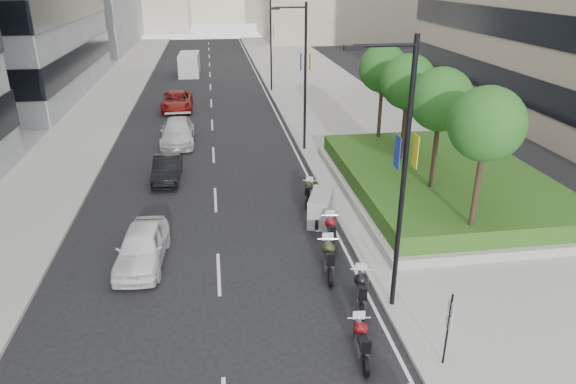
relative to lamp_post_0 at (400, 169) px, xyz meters
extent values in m
plane|color=black|center=(-4.14, -1.00, -5.07)|extent=(160.00, 160.00, 0.00)
cube|color=#9E9B93|center=(4.86, 29.00, -4.99)|extent=(10.00, 100.00, 0.15)
cube|color=#9E9B93|center=(-16.14, 29.00, -4.99)|extent=(8.00, 100.00, 0.15)
cube|color=silver|center=(-0.44, 29.00, -5.06)|extent=(0.12, 100.00, 0.01)
cube|color=silver|center=(-5.64, 29.00, -5.06)|extent=(0.12, 100.00, 0.01)
cube|color=#A3A098|center=(5.86, 9.00, -4.72)|extent=(10.00, 14.00, 0.40)
cube|color=#1D4413|center=(5.86, 9.00, -4.12)|extent=(9.40, 13.40, 0.80)
cylinder|color=#332319|center=(4.36, 3.00, -2.52)|extent=(0.22, 0.22, 4.00)
sphere|color=#1D551A|center=(4.36, 3.00, 0.38)|extent=(2.80, 2.80, 2.80)
cylinder|color=#332319|center=(4.36, 7.00, -2.52)|extent=(0.22, 0.22, 4.00)
sphere|color=#1D551A|center=(4.36, 7.00, 0.38)|extent=(2.80, 2.80, 2.80)
cylinder|color=#332319|center=(4.36, 11.00, -2.52)|extent=(0.22, 0.22, 4.00)
sphere|color=#1D551A|center=(4.36, 11.00, 0.38)|extent=(2.80, 2.80, 2.80)
cylinder|color=#332319|center=(4.36, 15.00, -2.52)|extent=(0.22, 0.22, 4.00)
sphere|color=#1D551A|center=(4.36, 15.00, 0.38)|extent=(2.80, 2.80, 2.80)
cylinder|color=black|center=(0.16, 0.00, -0.57)|extent=(0.16, 0.16, 9.00)
cylinder|color=black|center=(-0.74, 0.00, 3.63)|extent=(1.80, 0.10, 0.10)
cube|color=black|center=(-1.64, 0.00, 3.58)|extent=(0.50, 0.22, 0.14)
cube|color=yellow|center=(0.44, 0.00, 0.53)|extent=(0.02, 0.45, 1.00)
cube|color=#1C2E9C|center=(-0.12, 0.00, 0.53)|extent=(0.02, 0.45, 1.00)
cylinder|color=black|center=(0.16, 17.00, -0.57)|extent=(0.16, 0.16, 9.00)
cylinder|color=black|center=(-0.74, 17.00, 3.63)|extent=(1.80, 0.10, 0.10)
cube|color=black|center=(-1.64, 17.00, 3.58)|extent=(0.50, 0.22, 0.14)
cube|color=yellow|center=(0.44, 17.00, 0.53)|extent=(0.02, 0.45, 1.00)
cube|color=#1C2E9C|center=(-0.12, 17.00, 0.53)|extent=(0.02, 0.45, 1.00)
cylinder|color=black|center=(0.16, 35.00, -0.57)|extent=(0.16, 0.16, 9.00)
cube|color=yellow|center=(0.44, 35.00, 0.53)|extent=(0.02, 0.45, 1.00)
cube|color=#1C2E9C|center=(-0.12, 35.00, 0.53)|extent=(0.02, 0.45, 1.00)
cylinder|color=black|center=(0.66, -3.00, -3.82)|extent=(0.06, 0.06, 2.50)
cube|color=silver|center=(0.66, -3.00, -3.02)|extent=(0.02, 0.32, 0.42)
cube|color=silver|center=(0.66, -3.00, -3.52)|extent=(0.02, 0.32, 0.42)
cylinder|color=black|center=(-1.64, -2.99, -4.77)|extent=(0.17, 0.59, 0.58)
cylinder|color=black|center=(-1.50, -1.49, -4.77)|extent=(0.17, 0.59, 0.58)
cube|color=silver|center=(-1.58, -2.29, -4.61)|extent=(0.36, 0.82, 0.40)
sphere|color=maroon|center=(-1.55, -1.98, -4.26)|extent=(0.45, 0.45, 0.45)
cube|color=black|center=(-1.60, -2.57, -4.31)|extent=(0.33, 0.73, 0.15)
cylinder|color=silver|center=(-1.52, -1.73, -4.05)|extent=(0.70, 0.11, 0.05)
cylinder|color=black|center=(-1.08, -0.61, -4.75)|extent=(0.27, 0.65, 0.64)
cylinder|color=black|center=(-0.70, 1.00, -4.75)|extent=(0.27, 0.65, 0.64)
cube|color=silver|center=(-0.90, 0.15, -4.57)|extent=(0.50, 0.92, 0.43)
sphere|color=black|center=(-0.82, 0.48, -4.18)|extent=(0.49, 0.49, 0.49)
cube|color=black|center=(-0.97, -0.15, -4.24)|extent=(0.46, 0.82, 0.16)
cylinder|color=silver|center=(-0.76, 0.75, -3.95)|extent=(0.75, 0.23, 0.05)
cylinder|color=black|center=(-1.63, 1.59, -4.73)|extent=(0.22, 0.67, 0.66)
cylinder|color=black|center=(-1.40, 3.28, -4.73)|extent=(0.22, 0.67, 0.66)
cube|color=silver|center=(-1.52, 2.38, -4.55)|extent=(0.44, 0.94, 0.45)
sphere|color=#30311B|center=(-1.48, 2.73, -4.15)|extent=(0.51, 0.51, 0.51)
cube|color=black|center=(-1.57, 2.06, -4.21)|extent=(0.40, 0.83, 0.17)
cylinder|color=silver|center=(-1.44, 3.01, -3.91)|extent=(0.79, 0.16, 0.05)
cylinder|color=black|center=(-1.03, 3.85, -4.75)|extent=(0.20, 0.63, 0.62)
cylinder|color=black|center=(-0.82, 5.44, -4.75)|extent=(0.20, 0.63, 0.62)
cube|color=silver|center=(-0.93, 4.60, -4.58)|extent=(0.41, 0.88, 0.42)
sphere|color=maroon|center=(-0.89, 4.92, -4.20)|extent=(0.48, 0.48, 0.48)
cube|color=black|center=(-0.97, 4.30, -4.26)|extent=(0.37, 0.78, 0.16)
cylinder|color=silver|center=(-0.86, 5.19, -3.98)|extent=(0.74, 0.14, 0.05)
cylinder|color=black|center=(-1.19, 6.05, -4.74)|extent=(0.34, 0.66, 0.65)
cylinder|color=black|center=(-0.62, 7.64, -4.74)|extent=(0.34, 0.66, 0.65)
cube|color=gray|center=(-0.90, 6.85, -4.38)|extent=(1.59, 2.39, 1.32)
cylinder|color=black|center=(-1.27, 8.26, -4.79)|extent=(0.26, 0.57, 0.56)
cylinder|color=black|center=(-0.88, 9.65, -4.79)|extent=(0.26, 0.57, 0.56)
cube|color=silver|center=(-1.09, 8.91, -4.63)|extent=(0.47, 0.81, 0.38)
sphere|color=#2C2D19|center=(-1.01, 9.20, -4.29)|extent=(0.43, 0.43, 0.43)
cube|color=black|center=(-1.16, 8.65, -4.34)|extent=(0.43, 0.72, 0.14)
cylinder|color=silver|center=(-0.94, 9.43, -4.09)|extent=(0.65, 0.23, 0.05)
imported|color=white|center=(-8.54, 4.20, -4.33)|extent=(2.04, 4.45, 1.48)
imported|color=black|center=(-8.19, 13.08, -4.41)|extent=(1.47, 3.99, 1.30)
imported|color=silver|center=(-7.94, 19.82, -4.30)|extent=(2.25, 5.33, 1.54)
imported|color=maroon|center=(-8.44, 29.03, -4.32)|extent=(2.51, 5.36, 1.48)
cube|color=silver|center=(-7.86, 45.19, -3.91)|extent=(2.26, 5.57, 2.31)
cube|color=silver|center=(-7.86, 43.09, -4.46)|extent=(2.13, 1.38, 1.21)
cylinder|color=black|center=(-8.74, 43.20, -4.68)|extent=(0.28, 0.77, 0.77)
cylinder|color=black|center=(-6.98, 43.20, -4.68)|extent=(0.28, 0.77, 0.77)
cylinder|color=black|center=(-8.74, 46.95, -4.68)|extent=(0.28, 0.77, 0.77)
cylinder|color=black|center=(-6.98, 46.95, -4.68)|extent=(0.28, 0.77, 0.77)
camera|label=1|loc=(-5.48, -13.90, 5.45)|focal=32.00mm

